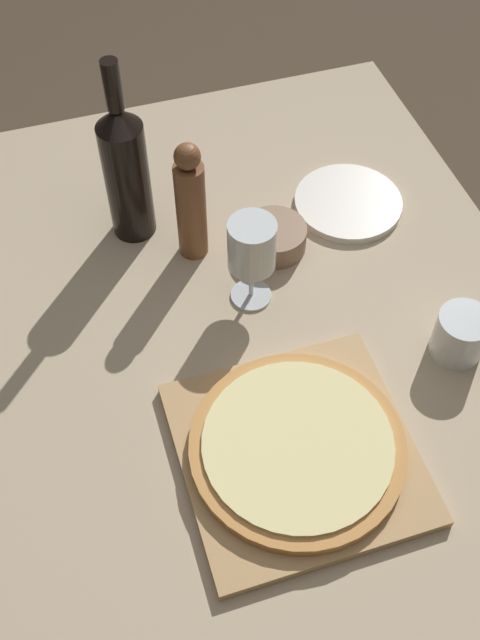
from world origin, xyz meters
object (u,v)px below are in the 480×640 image
object	(u,v)px
small_bowl	(274,237)
wine_glass	(252,248)
pizza	(297,446)
pepper_mill	(191,204)
wine_bottle	(126,170)

from	to	relation	value
small_bowl	wine_glass	bearing A→B (deg)	-127.59
pizza	small_bowl	bearing A→B (deg)	75.55
pepper_mill	small_bowl	world-z (taller)	pepper_mill
wine_glass	small_bowl	world-z (taller)	wine_glass
pepper_mill	pizza	bearing A→B (deg)	-85.35
pizza	pepper_mill	bearing A→B (deg)	94.65
wine_glass	small_bowl	distance (m)	0.16
pizza	wine_bottle	size ratio (longest dim) A/B	0.90
pizza	wine_bottle	xyz separation A→B (m)	(-0.12, 0.52, 0.11)
wine_glass	small_bowl	xyz separation A→B (m)	(0.07, 0.10, -0.10)
pepper_mill	wine_glass	bearing A→B (deg)	-64.05
pizza	pepper_mill	size ratio (longest dim) A/B	1.32
pepper_mill	wine_glass	distance (m)	0.15
wine_glass	small_bowl	size ratio (longest dim) A/B	1.51
pepper_mill	small_bowl	bearing A→B (deg)	-14.19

